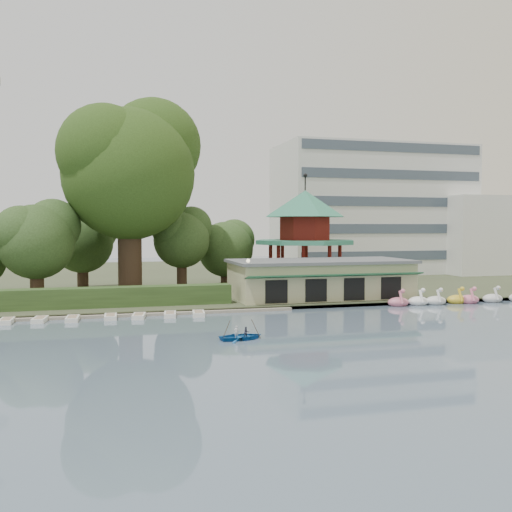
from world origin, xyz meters
name	(u,v)px	position (x,y,z in m)	size (l,w,h in m)	color
ground_plane	(301,351)	(0.00, 0.00, 0.00)	(220.00, 220.00, 0.00)	slate
shore	(183,277)	(0.00, 52.00, 0.20)	(220.00, 70.00, 0.40)	#424930
embankment	(237,310)	(0.00, 17.30, 0.15)	(220.00, 0.60, 0.30)	gray
dock	(101,315)	(-12.00, 17.20, 0.12)	(34.00, 1.60, 0.24)	gray
boathouse	(320,278)	(10.00, 21.97, 2.37)	(18.60, 9.39, 3.90)	tan
pavilion	(305,229)	(12.00, 32.00, 7.48)	(12.40, 12.40, 13.50)	tan
office_building	(390,214)	(32.67, 49.00, 9.73)	(38.00, 18.00, 20.00)	silver
hedge	(66,298)	(-15.00, 20.50, 1.30)	(30.00, 2.00, 1.80)	#334E22
lamp_post	(248,273)	(1.50, 19.00, 3.34)	(0.36, 0.36, 4.28)	black
big_tree	(131,164)	(-8.81, 28.22, 14.26)	(15.09, 14.06, 21.24)	#3A281C
small_trees	(90,241)	(-13.06, 31.45, 6.16)	(40.14, 17.35, 10.11)	#3A281C
swan_boats	(457,300)	(22.53, 16.52, 0.40)	(15.95, 2.14, 1.92)	#D77187
moored_rowboats	(58,319)	(-15.40, 15.78, 0.18)	(24.42, 2.72, 0.36)	white
rowboat_with_passengers	(241,333)	(-2.73, 4.56, 0.44)	(4.62, 3.59, 2.01)	#16599F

